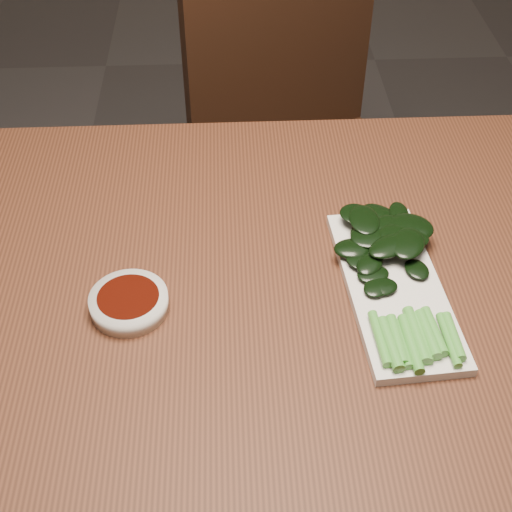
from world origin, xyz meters
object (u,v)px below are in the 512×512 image
(chair_far, at_px, (307,153))
(serving_plate, at_px, (394,288))
(sauce_bowl, at_px, (129,302))
(gai_lan, at_px, (392,263))
(table, at_px, (279,317))

(chair_far, distance_m, serving_plate, 0.74)
(chair_far, distance_m, sauce_bowl, 0.82)
(chair_far, relative_size, gai_lan, 2.76)
(chair_far, height_order, serving_plate, chair_far)
(chair_far, height_order, gai_lan, chair_far)
(serving_plate, height_order, gai_lan, gai_lan)
(sauce_bowl, height_order, gai_lan, gai_lan)
(sauce_bowl, bearing_deg, serving_plate, 2.42)
(table, height_order, sauce_bowl, sauce_bowl)
(table, height_order, chair_far, chair_far)
(sauce_bowl, relative_size, gai_lan, 0.32)
(table, relative_size, gai_lan, 4.34)
(table, relative_size, sauce_bowl, 13.61)
(serving_plate, bearing_deg, sauce_bowl, -177.58)
(table, xyz_separation_m, chair_far, (0.12, 0.67, -0.19))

